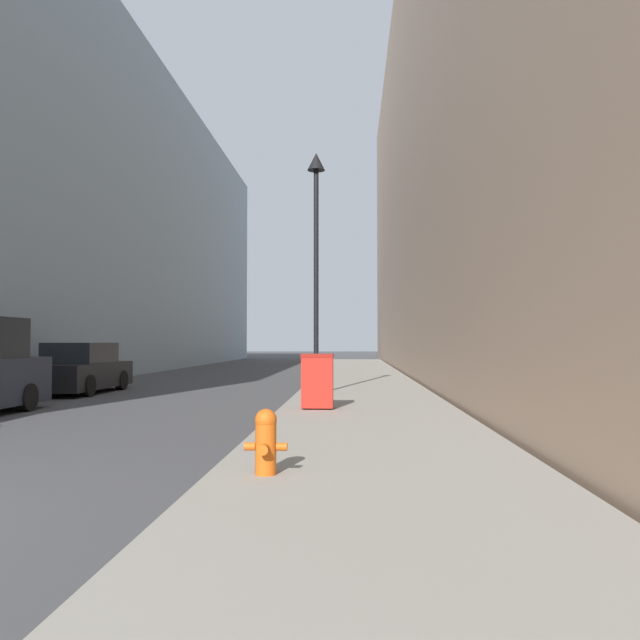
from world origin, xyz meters
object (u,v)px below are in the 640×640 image
(fire_hydrant, at_px, (266,440))
(trash_bin, at_px, (317,381))
(lamppost, at_px, (316,231))
(parked_sedan_near, at_px, (81,370))

(fire_hydrant, bearing_deg, trash_bin, 88.42)
(fire_hydrant, bearing_deg, lamppost, 90.36)
(fire_hydrant, relative_size, parked_sedan_near, 0.16)
(lamppost, xyz_separation_m, parked_sedan_near, (-7.51, 1.69, -4.01))
(trash_bin, bearing_deg, parked_sedan_near, 144.50)
(lamppost, relative_size, parked_sedan_near, 1.55)
(fire_hydrant, height_order, lamppost, lamppost)
(parked_sedan_near, bearing_deg, trash_bin, -35.50)
(lamppost, bearing_deg, fire_hydrant, -89.64)
(parked_sedan_near, bearing_deg, lamppost, -12.71)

